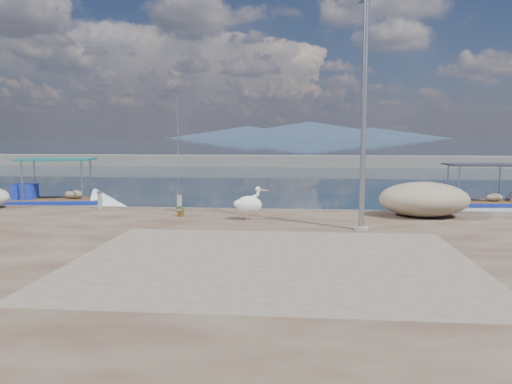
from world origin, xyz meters
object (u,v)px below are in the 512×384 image
object	(u,v)px
boat_right	(477,209)
lamp_post	(364,120)
pelican	(249,204)
boat_left	(57,206)
bollard_near	(179,201)

from	to	relation	value
boat_right	lamp_post	bearing A→B (deg)	-133.37
boat_right	pelican	xyz separation A→B (m)	(-9.31, -5.64, 0.84)
boat_right	pelican	bearing A→B (deg)	-152.80
boat_right	lamp_post	size ratio (longest dim) A/B	0.75
pelican	lamp_post	world-z (taller)	lamp_post
boat_left	boat_right	distance (m)	18.36
boat_right	lamp_post	distance (m)	9.78
lamp_post	bollard_near	xyz separation A→B (m)	(-6.37, 3.08, -2.90)
lamp_post	bollard_near	bearing A→B (deg)	154.16
pelican	lamp_post	distance (m)	4.71
boat_left	pelican	bearing A→B (deg)	-35.00
lamp_post	boat_right	bearing A→B (deg)	50.64
boat_left	bollard_near	distance (m)	6.79
boat_left	bollard_near	xyz separation A→B (m)	(6.19, -2.72, 0.69)
bollard_near	boat_left	bearing A→B (deg)	156.23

